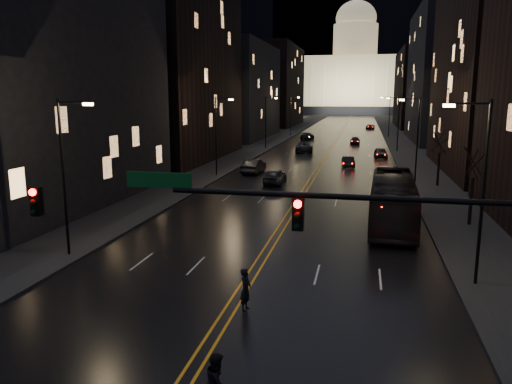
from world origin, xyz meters
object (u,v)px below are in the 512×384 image
Objects in this scene: receding_car_a at (348,162)px; pedestrian_a at (246,290)px; bus at (393,201)px; pedestrian_b at (217,382)px; oncoming_car_b at (254,166)px; traffic_signal at (378,234)px; oncoming_car_a at (275,176)px.

receding_car_a is 45.80m from pedestrian_a.
bus is 24.12m from pedestrian_b.
pedestrian_a is (7.90, -37.95, 0.08)m from oncoming_car_b.
oncoming_car_a is at bearing 104.54° from traffic_signal.
traffic_signal is at bearing -74.48° from pedestrian_b.
pedestrian_b is at bearing 103.94° from oncoming_car_b.
pedestrian_a is at bearing -2.19° from pedestrian_b.
oncoming_car_b is at bearing -59.66° from oncoming_car_a.
traffic_signal reaches higher than pedestrian_b.
oncoming_car_a is 1.19× the size of receding_car_a.
bus reaches higher than receding_car_a.
traffic_signal is 9.20× the size of pedestrian_a.
bus is 3.15× the size of receding_car_a.
receding_car_a is at bearing -115.38° from oncoming_car_a.
oncoming_car_a is (-11.14, 14.99, -0.96)m from bus.
receding_car_a is 2.23× the size of pedestrian_b.
oncoming_car_a is 0.93× the size of oncoming_car_b.
oncoming_car_a is 38.60m from pedestrian_b.
bus reaches higher than oncoming_car_a.
traffic_signal is at bearing 105.62° from oncoming_car_a.
oncoming_car_b is (-3.73, 6.66, 0.04)m from oncoming_car_a.
pedestrian_a is (-5.24, 5.00, -4.16)m from traffic_signal.
oncoming_car_b is 2.85× the size of pedestrian_b.
traffic_signal is 6.43m from pedestrian_b.
traffic_signal is at bearing -94.74° from receding_car_a.
bus reaches higher than pedestrian_a.
pedestrian_a is (4.17, -31.28, 0.12)m from oncoming_car_a.
traffic_signal is 45.12m from oncoming_car_b.
traffic_signal reaches higher than oncoming_car_b.
oncoming_car_a is at bearing -123.72° from receding_car_a.
pedestrian_a reaches higher than pedestrian_b.
pedestrian_a is at bearing -110.84° from bus.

